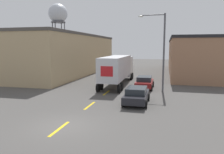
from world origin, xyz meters
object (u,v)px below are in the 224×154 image
parked_car_right_mid (145,82)px  water_tower (58,14)px  street_lamp (161,47)px  parked_car_right_near (137,95)px  semi_truck (118,67)px

parked_car_right_mid → water_tower: bearing=130.1°
street_lamp → parked_car_right_near: bearing=-107.3°
parked_car_right_near → water_tower: (-29.17, 42.02, 13.90)m
water_tower → parked_car_right_mid: bearing=-49.9°
semi_truck → parked_car_right_near: size_ratio=2.88×
parked_car_right_near → street_lamp: street_lamp is taller
semi_truck → parked_car_right_mid: size_ratio=2.88×
semi_truck → street_lamp: street_lamp is taller
parked_car_right_mid → parked_car_right_near: bearing=-90.0°
parked_car_right_mid → parked_car_right_near: (0.00, -7.38, 0.00)m
parked_car_right_mid → water_tower: (-29.17, 34.64, 13.90)m
parked_car_right_mid → parked_car_right_near: 7.38m
semi_truck → street_lamp: (5.57, -3.58, 2.71)m
water_tower → street_lamp: size_ratio=2.06×
water_tower → semi_truck: bearing=-52.0°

